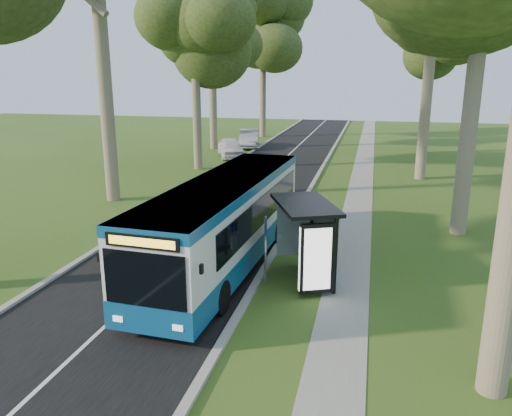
{
  "coord_description": "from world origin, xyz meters",
  "views": [
    {
      "loc": [
        3.56,
        -16.75,
        6.95
      ],
      "look_at": [
        -0.92,
        2.38,
        1.6
      ],
      "focal_mm": 35.0,
      "sensor_mm": 36.0,
      "label": 1
    }
  ],
  "objects": [
    {
      "name": "tree_west_e",
      "position": [
        -8.5,
        38.0,
        11.57
      ],
      "size": [
        5.2,
        5.2,
        15.63
      ],
      "color": "#7A6B56",
      "rests_on": "ground"
    },
    {
      "name": "kerb_west",
      "position": [
        -7.0,
        10.0,
        0.06
      ],
      "size": [
        0.25,
        100.0,
        0.12
      ],
      "primitive_type": "cube",
      "color": "#9E9B93",
      "rests_on": "ground"
    },
    {
      "name": "kerb_east",
      "position": [
        0.0,
        10.0,
        0.06
      ],
      "size": [
        0.25,
        100.0,
        0.12
      ],
      "primitive_type": "cube",
      "color": "#9E9B93",
      "rests_on": "ground"
    },
    {
      "name": "car_white",
      "position": [
        -8.1,
        23.64,
        0.81
      ],
      "size": [
        3.64,
        5.1,
        1.61
      ],
      "primitive_type": "imported",
      "rotation": [
        0.0,
        0.0,
        0.41
      ],
      "color": "white",
      "rests_on": "ground"
    },
    {
      "name": "tree_west_d",
      "position": [
        -11.0,
        28.0,
        12.04
      ],
      "size": [
        5.2,
        5.2,
        16.27
      ],
      "color": "#7A6B56",
      "rests_on": "ground"
    },
    {
      "name": "road",
      "position": [
        -3.5,
        10.0,
        0.01
      ],
      "size": [
        7.0,
        100.0,
        0.02
      ],
      "primitive_type": "cube",
      "color": "black",
      "rests_on": "ground"
    },
    {
      "name": "tree_west_c",
      "position": [
        -9.0,
        18.0,
        9.52
      ],
      "size": [
        5.2,
        5.2,
        12.83
      ],
      "color": "#7A6B56",
      "rests_on": "ground"
    },
    {
      "name": "tree_east_d",
      "position": [
        8.0,
        30.0,
        10.0
      ],
      "size": [
        5.2,
        5.2,
        13.48
      ],
      "color": "#7A6B56",
      "rests_on": "ground"
    },
    {
      "name": "bus_stop_sign",
      "position": [
        0.3,
        -1.44,
        1.51
      ],
      "size": [
        0.13,
        0.34,
        2.41
      ],
      "rotation": [
        0.0,
        0.0,
        0.25
      ],
      "color": "gray",
      "rests_on": "ground"
    },
    {
      "name": "centre_line",
      "position": [
        -3.5,
        10.0,
        0.02
      ],
      "size": [
        0.12,
        100.0,
        0.0
      ],
      "primitive_type": "cube",
      "color": "white",
      "rests_on": "road"
    },
    {
      "name": "bus",
      "position": [
        -1.48,
        -0.04,
        1.67
      ],
      "size": [
        3.23,
        12.3,
        3.23
      ],
      "rotation": [
        0.0,
        0.0,
        -0.06
      ],
      "color": "white",
      "rests_on": "ground"
    },
    {
      "name": "car_silver",
      "position": [
        -7.95,
        29.63,
        0.84
      ],
      "size": [
        2.76,
        5.37,
        1.69
      ],
      "primitive_type": "imported",
      "rotation": [
        0.0,
        0.0,
        0.2
      ],
      "color": "#B0B2B8",
      "rests_on": "ground"
    },
    {
      "name": "footpath",
      "position": [
        3.0,
        10.0,
        0.01
      ],
      "size": [
        1.5,
        100.0,
        0.02
      ],
      "primitive_type": "cube",
      "color": "gray",
      "rests_on": "ground"
    },
    {
      "name": "ground",
      "position": [
        0.0,
        0.0,
        0.0
      ],
      "size": [
        120.0,
        120.0,
        0.0
      ],
      "primitive_type": "plane",
      "color": "#36551A",
      "rests_on": "ground"
    },
    {
      "name": "bus_shelter",
      "position": [
        1.63,
        -1.13,
        1.94
      ],
      "size": [
        2.85,
        3.62,
        2.74
      ],
      "rotation": [
        0.0,
        0.0,
        0.41
      ],
      "color": "black",
      "rests_on": "ground"
    },
    {
      "name": "litter_bin",
      "position": [
        1.89,
        2.48,
        0.44
      ],
      "size": [
        0.5,
        0.5,
        0.87
      ],
      "rotation": [
        0.0,
        0.0,
        -0.17
      ],
      "color": "black",
      "rests_on": "ground"
    }
  ]
}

